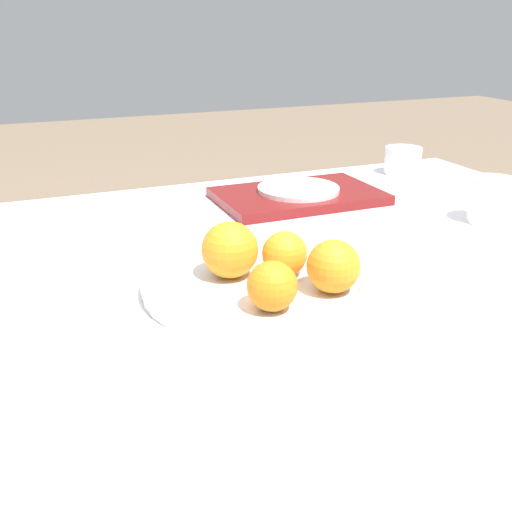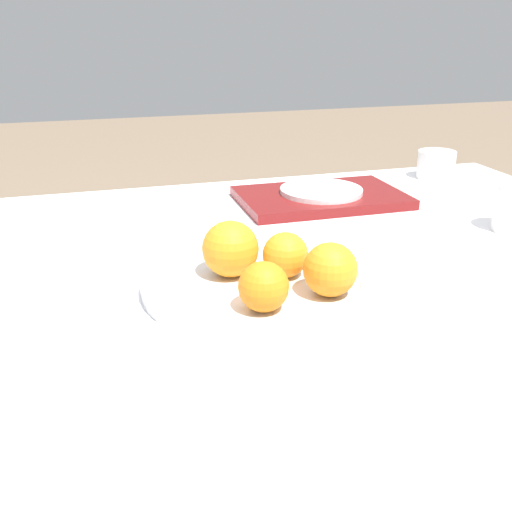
# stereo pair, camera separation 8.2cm
# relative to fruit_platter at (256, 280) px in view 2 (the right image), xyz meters

# --- Properties ---
(table) EXTENTS (1.57, 0.85, 0.71)m
(table) POSITION_rel_fruit_platter_xyz_m (-0.02, 0.16, -0.37)
(table) COLOR white
(table) RESTS_ON ground_plane
(fruit_platter) EXTENTS (0.32, 0.32, 0.03)m
(fruit_platter) POSITION_rel_fruit_platter_xyz_m (0.00, 0.00, 0.00)
(fruit_platter) COLOR silver
(fruit_platter) RESTS_ON table
(orange_0) EXTENTS (0.06, 0.06, 0.06)m
(orange_0) POSITION_rel_fruit_platter_xyz_m (-0.02, -0.10, 0.04)
(orange_0) COLOR orange
(orange_0) RESTS_ON fruit_platter
(orange_1) EXTENTS (0.08, 0.08, 0.08)m
(orange_1) POSITION_rel_fruit_platter_xyz_m (-0.03, 0.02, 0.04)
(orange_1) COLOR orange
(orange_1) RESTS_ON fruit_platter
(orange_2) EXTENTS (0.07, 0.07, 0.07)m
(orange_2) POSITION_rel_fruit_platter_xyz_m (0.08, -0.08, 0.04)
(orange_2) COLOR orange
(orange_2) RESTS_ON fruit_platter
(orange_3) EXTENTS (0.06, 0.06, 0.06)m
(orange_3) POSITION_rel_fruit_platter_xyz_m (0.04, -0.01, 0.04)
(orange_3) COLOR orange
(orange_3) RESTS_ON fruit_platter
(serving_tray) EXTENTS (0.33, 0.21, 0.02)m
(serving_tray) POSITION_rel_fruit_platter_xyz_m (0.25, 0.36, -0.00)
(serving_tray) COLOR maroon
(serving_tray) RESTS_ON table
(side_plate) EXTENTS (0.17, 0.17, 0.01)m
(side_plate) POSITION_rel_fruit_platter_xyz_m (0.25, 0.36, 0.01)
(side_plate) COLOR white
(side_plate) RESTS_ON serving_tray
(cup_1) EXTENTS (0.09, 0.09, 0.06)m
(cup_1) POSITION_rel_fruit_platter_xyz_m (0.58, 0.47, 0.02)
(cup_1) COLOR white
(cup_1) RESTS_ON table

